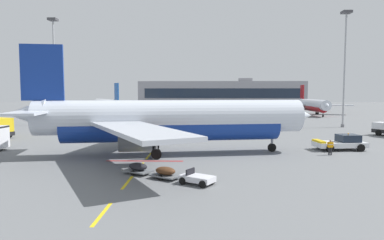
{
  "coord_description": "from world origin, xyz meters",
  "views": [
    {
      "loc": [
        23.69,
        -13.19,
        7.09
      ],
      "look_at": [
        22.67,
        32.14,
        3.45
      ],
      "focal_mm": 32.4,
      "sensor_mm": 36.0,
      "label": 1
    }
  ],
  "objects_px": {
    "airliner_foreground": "(168,120)",
    "airliner_mid_left": "(312,105)",
    "apron_light_mast_near": "(54,58)",
    "airliner_far_center": "(107,105)",
    "baggage_train": "(166,172)",
    "apron_light_mast_far": "(345,55)",
    "pushback_tug": "(341,143)",
    "ground_crew_worker": "(330,146)"
  },
  "relations": [
    {
      "from": "airliner_far_center",
      "to": "apron_light_mast_far",
      "type": "relative_size",
      "value": 1.13
    },
    {
      "from": "pushback_tug",
      "to": "airliner_far_center",
      "type": "distance_m",
      "value": 78.89
    },
    {
      "from": "airliner_mid_left",
      "to": "airliner_far_center",
      "type": "xyz_separation_m",
      "value": [
        -63.95,
        -2.78,
        0.02
      ]
    },
    {
      "from": "airliner_mid_left",
      "to": "ground_crew_worker",
      "type": "relative_size",
      "value": 15.8
    },
    {
      "from": "airliner_foreground",
      "to": "ground_crew_worker",
      "type": "height_order",
      "value": "airliner_foreground"
    },
    {
      "from": "airliner_foreground",
      "to": "airliner_mid_left",
      "type": "distance_m",
      "value": 80.23
    },
    {
      "from": "airliner_foreground",
      "to": "airliner_mid_left",
      "type": "bearing_deg",
      "value": 61.01
    },
    {
      "from": "airliner_foreground",
      "to": "apron_light_mast_far",
      "type": "distance_m",
      "value": 46.74
    },
    {
      "from": "baggage_train",
      "to": "apron_light_mast_near",
      "type": "height_order",
      "value": "apron_light_mast_near"
    },
    {
      "from": "airliner_far_center",
      "to": "apron_light_mast_near",
      "type": "bearing_deg",
      "value": -94.66
    },
    {
      "from": "baggage_train",
      "to": "ground_crew_worker",
      "type": "distance_m",
      "value": 20.8
    },
    {
      "from": "airliner_far_center",
      "to": "ground_crew_worker",
      "type": "distance_m",
      "value": 80.34
    },
    {
      "from": "apron_light_mast_near",
      "to": "airliner_far_center",
      "type": "bearing_deg",
      "value": 85.34
    },
    {
      "from": "apron_light_mast_near",
      "to": "airliner_foreground",
      "type": "bearing_deg",
      "value": -51.89
    },
    {
      "from": "airliner_foreground",
      "to": "ground_crew_worker",
      "type": "distance_m",
      "value": 18.66
    },
    {
      "from": "airliner_foreground",
      "to": "pushback_tug",
      "type": "xyz_separation_m",
      "value": [
        21.13,
        3.49,
        -3.05
      ]
    },
    {
      "from": "pushback_tug",
      "to": "apron_light_mast_near",
      "type": "distance_m",
      "value": 59.8
    },
    {
      "from": "baggage_train",
      "to": "apron_light_mast_near",
      "type": "bearing_deg",
      "value": 121.52
    },
    {
      "from": "baggage_train",
      "to": "apron_light_mast_far",
      "type": "distance_m",
      "value": 55.25
    },
    {
      "from": "baggage_train",
      "to": "apron_light_mast_near",
      "type": "xyz_separation_m",
      "value": [
        -28.57,
        46.59,
        13.82
      ]
    },
    {
      "from": "baggage_train",
      "to": "apron_light_mast_near",
      "type": "relative_size",
      "value": 0.35
    },
    {
      "from": "airliner_far_center",
      "to": "apron_light_mast_far",
      "type": "bearing_deg",
      "value": -31.76
    },
    {
      "from": "airliner_foreground",
      "to": "apron_light_mast_near",
      "type": "distance_m",
      "value": 46.05
    },
    {
      "from": "airliner_far_center",
      "to": "airliner_foreground",
      "type": "bearing_deg",
      "value": -69.6
    },
    {
      "from": "pushback_tug",
      "to": "apron_light_mast_far",
      "type": "relative_size",
      "value": 0.27
    },
    {
      "from": "ground_crew_worker",
      "to": "airliner_far_center",
      "type": "bearing_deg",
      "value": 122.79
    },
    {
      "from": "airliner_mid_left",
      "to": "apron_light_mast_far",
      "type": "distance_m",
      "value": 40.71
    },
    {
      "from": "ground_crew_worker",
      "to": "airliner_mid_left",
      "type": "bearing_deg",
      "value": 73.78
    },
    {
      "from": "airliner_foreground",
      "to": "ground_crew_worker",
      "type": "relative_size",
      "value": 20.06
    },
    {
      "from": "airliner_far_center",
      "to": "baggage_train",
      "type": "distance_m",
      "value": 82.9
    },
    {
      "from": "airliner_foreground",
      "to": "ground_crew_worker",
      "type": "bearing_deg",
      "value": -0.35
    },
    {
      "from": "pushback_tug",
      "to": "airliner_far_center",
      "type": "xyz_separation_m",
      "value": [
        -46.2,
        63.91,
        2.24
      ]
    },
    {
      "from": "airliner_foreground",
      "to": "airliner_far_center",
      "type": "distance_m",
      "value": 71.92
    },
    {
      "from": "ground_crew_worker",
      "to": "apron_light_mast_far",
      "type": "xyz_separation_m",
      "value": [
        14.34,
        31.71,
        13.57
      ]
    },
    {
      "from": "airliner_foreground",
      "to": "apron_light_mast_far",
      "type": "relative_size",
      "value": 1.5
    },
    {
      "from": "pushback_tug",
      "to": "ground_crew_worker",
      "type": "relative_size",
      "value": 3.62
    },
    {
      "from": "pushback_tug",
      "to": "airliner_far_center",
      "type": "relative_size",
      "value": 0.24
    },
    {
      "from": "ground_crew_worker",
      "to": "baggage_train",
      "type": "bearing_deg",
      "value": -147.51
    },
    {
      "from": "airliner_mid_left",
      "to": "apron_light_mast_near",
      "type": "xyz_separation_m",
      "value": [
        -66.57,
        -34.88,
        11.23
      ]
    },
    {
      "from": "baggage_train",
      "to": "apron_light_mast_near",
      "type": "distance_m",
      "value": 56.37
    },
    {
      "from": "airliner_foreground",
      "to": "airliner_mid_left",
      "type": "height_order",
      "value": "airliner_foreground"
    },
    {
      "from": "airliner_foreground",
      "to": "apron_light_mast_near",
      "type": "relative_size",
      "value": 1.52
    }
  ]
}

